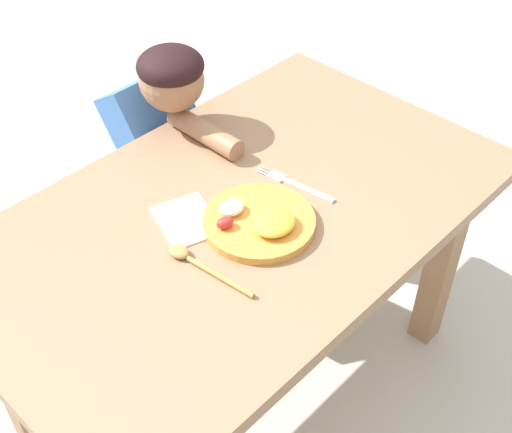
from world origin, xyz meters
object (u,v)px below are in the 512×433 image
at_px(fork, 295,184).
at_px(spoon, 194,261).
at_px(person, 159,168).
at_px(plate, 260,221).

height_order(fork, spoon, spoon).
relative_size(fork, spoon, 0.95).
distance_m(fork, person, 0.54).
relative_size(plate, spoon, 1.12).
xyz_separation_m(spoon, person, (0.31, 0.51, -0.21)).
relative_size(spoon, person, 0.25).
xyz_separation_m(plate, fork, (0.16, 0.04, -0.01)).
bearing_deg(plate, person, 75.70).
height_order(plate, person, person).
relative_size(plate, person, 0.28).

